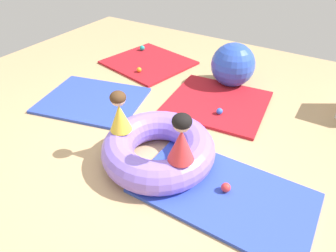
# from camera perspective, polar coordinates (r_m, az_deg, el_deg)

# --- Properties ---
(ground_plane) EXTENTS (8.00, 8.00, 0.00)m
(ground_plane) POSITION_cam_1_polar(r_m,az_deg,el_deg) (3.48, -3.92, -6.12)
(ground_plane) COLOR tan
(gym_mat_near_left) EXTENTS (1.72, 0.99, 0.04)m
(gym_mat_near_left) POSITION_cam_1_polar(r_m,az_deg,el_deg) (3.13, 10.30, -12.22)
(gym_mat_near_left) COLOR #2D47B7
(gym_mat_near_left) RESTS_ON ground
(gym_mat_center_rear) EXTENTS (1.64, 1.44, 0.04)m
(gym_mat_center_rear) POSITION_cam_1_polar(r_m,az_deg,el_deg) (4.61, -13.94, 4.74)
(gym_mat_center_rear) COLOR #2D47B7
(gym_mat_center_rear) RESTS_ON ground
(gym_mat_far_right) EXTENTS (1.47, 1.40, 0.04)m
(gym_mat_far_right) POSITION_cam_1_polar(r_m,az_deg,el_deg) (4.47, 9.19, 4.32)
(gym_mat_far_right) COLOR #B21923
(gym_mat_far_right) RESTS_ON ground
(gym_mat_far_left) EXTENTS (1.59, 1.52, 0.04)m
(gym_mat_far_left) POSITION_cam_1_polar(r_m,az_deg,el_deg) (5.66, -3.66, 11.76)
(gym_mat_far_left) COLOR #B21923
(gym_mat_far_left) RESTS_ON ground
(inflatable_cushion) EXTENTS (1.24, 1.24, 0.35)m
(inflatable_cushion) POSITION_cam_1_polar(r_m,az_deg,el_deg) (3.33, -1.82, -4.30)
(inflatable_cushion) COLOR #8466E0
(inflatable_cushion) RESTS_ON ground
(child_in_yellow) EXTENTS (0.32, 0.32, 0.47)m
(child_in_yellow) POSITION_cam_1_polar(r_m,az_deg,el_deg) (3.22, -9.07, 2.64)
(child_in_yellow) COLOR yellow
(child_in_yellow) RESTS_ON inflatable_cushion
(child_in_red) EXTENTS (0.37, 0.37, 0.51)m
(child_in_red) POSITION_cam_1_polar(r_m,az_deg,el_deg) (2.79, 2.53, -2.33)
(child_in_red) COLOR red
(child_in_red) RESTS_ON inflatable_cushion
(play_ball_teal) EXTENTS (0.10, 0.10, 0.10)m
(play_ball_teal) POSITION_cam_1_polar(r_m,az_deg,el_deg) (6.13, -4.85, 14.36)
(play_ball_teal) COLOR teal
(play_ball_teal) RESTS_ON gym_mat_far_left
(play_ball_orange) EXTENTS (0.08, 0.08, 0.08)m
(play_ball_orange) POSITION_cam_1_polar(r_m,az_deg,el_deg) (5.25, -5.44, 10.44)
(play_ball_orange) COLOR orange
(play_ball_orange) RESTS_ON gym_mat_far_left
(play_ball_red) EXTENTS (0.10, 0.10, 0.10)m
(play_ball_red) POSITION_cam_1_polar(r_m,az_deg,el_deg) (3.09, 10.78, -11.23)
(play_ball_red) COLOR red
(play_ball_red) RESTS_ON gym_mat_near_left
(play_ball_blue) EXTENTS (0.09, 0.09, 0.09)m
(play_ball_blue) POSITION_cam_1_polar(r_m,az_deg,el_deg) (4.16, 9.62, 2.75)
(play_ball_blue) COLOR blue
(play_ball_blue) RESTS_ON gym_mat_far_right
(exercise_ball_large) EXTENTS (0.68, 0.68, 0.68)m
(exercise_ball_large) POSITION_cam_1_polar(r_m,az_deg,el_deg) (4.89, 12.05, 11.12)
(exercise_ball_large) COLOR blue
(exercise_ball_large) RESTS_ON ground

